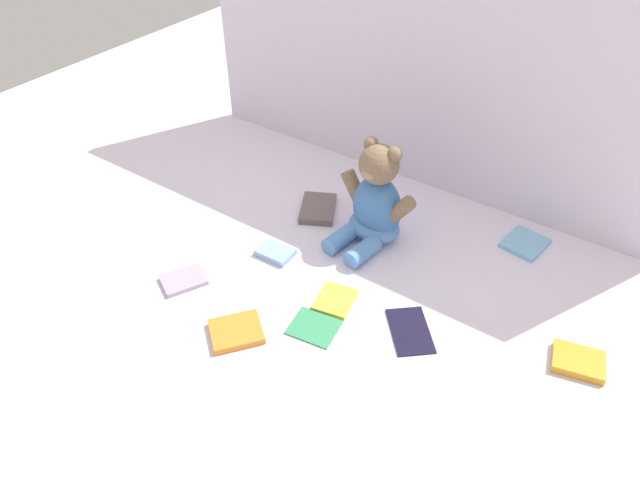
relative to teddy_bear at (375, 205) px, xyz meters
name	(u,v)px	position (x,y,z in m)	size (l,w,h in m)	color
ground_plane	(336,247)	(-0.06, -0.09, -0.11)	(3.20, 3.20, 0.00)	silver
backdrop_drape	(423,58)	(-0.06, 0.33, 0.27)	(1.44, 0.03, 0.76)	silver
teddy_bear	(375,205)	(0.00, 0.00, 0.00)	(0.24, 0.22, 0.28)	#3F72B2
book_case_0	(275,252)	(-0.17, -0.21, -0.10)	(0.07, 0.09, 0.02)	#85A5E7
book_case_1	(525,243)	(0.36, 0.20, -0.10)	(0.10, 0.11, 0.01)	#76B4D8
book_case_2	(578,362)	(0.58, -0.13, -0.10)	(0.08, 0.11, 0.02)	orange
book_case_3	(335,300)	(0.05, -0.27, -0.10)	(0.09, 0.10, 0.01)	gold
book_case_4	(183,280)	(-0.30, -0.42, -0.10)	(0.08, 0.10, 0.01)	#A092AC
book_case_5	(236,332)	(-0.08, -0.48, -0.10)	(0.10, 0.11, 0.02)	orange
book_case_6	(314,327)	(0.06, -0.36, -0.10)	(0.09, 0.11, 0.01)	#348C59
book_case_7	(318,209)	(-0.19, 0.01, -0.10)	(0.10, 0.14, 0.02)	#625252
book_case_8	(410,330)	(0.24, -0.25, -0.10)	(0.09, 0.14, 0.01)	black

